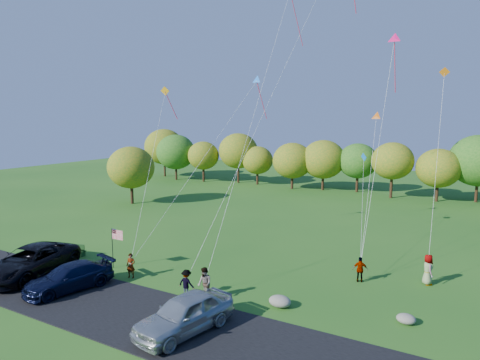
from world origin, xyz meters
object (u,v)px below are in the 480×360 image
at_px(flyer_b, 205,284).
at_px(trash_barrel, 62,259).
at_px(flyer_d, 360,270).
at_px(flyer_e, 428,269).
at_px(flyer_a, 131,266).
at_px(minivan_silver, 185,314).
at_px(minivan_dark, 30,261).
at_px(minivan_navy, 69,277).
at_px(flyer_c, 186,283).
at_px(park_bench, 76,249).

xyz_separation_m(flyer_b, trash_barrel, (-12.13, -0.08, -0.53)).
bearing_deg(flyer_d, flyer_e, -172.70).
distance_m(flyer_d, trash_barrel, 20.46).
xyz_separation_m(flyer_a, trash_barrel, (-6.06, -0.51, -0.40)).
distance_m(minivan_silver, flyer_d, 12.14).
bearing_deg(flyer_b, minivan_dark, -135.30).
height_order(minivan_navy, minivan_silver, minivan_silver).
xyz_separation_m(flyer_c, trash_barrel, (-10.98, 0.10, -0.40)).
bearing_deg(trash_barrel, minivan_dark, -85.80).
bearing_deg(park_bench, minivan_silver, -34.20).
bearing_deg(flyer_b, flyer_e, 71.17).
distance_m(minivan_dark, flyer_d, 21.32).
distance_m(minivan_navy, flyer_c, 7.19).
bearing_deg(flyer_c, flyer_d, -139.37).
bearing_deg(trash_barrel, minivan_silver, -14.88).
height_order(minivan_silver, flyer_d, minivan_silver).
height_order(flyer_e, park_bench, flyer_e).
relative_size(flyer_a, flyer_d, 1.00).
distance_m(minivan_navy, flyer_e, 21.94).
distance_m(minivan_navy, flyer_d, 17.89).
bearing_deg(flyer_a, trash_barrel, 165.24).
bearing_deg(flyer_a, flyer_c, -26.69).
bearing_deg(flyer_b, flyer_d, 77.23).
bearing_deg(flyer_d, flyer_a, 9.97).
height_order(minivan_dark, flyer_c, minivan_dark).
relative_size(flyer_a, park_bench, 1.00).
xyz_separation_m(minivan_silver, flyer_e, (9.45, 12.39, -0.01)).
xyz_separation_m(minivan_silver, flyer_d, (5.70, 10.71, -0.16)).
xyz_separation_m(minivan_dark, park_bench, (-1.00, 4.41, -0.53)).
relative_size(minivan_dark, flyer_e, 3.58).
height_order(flyer_c, flyer_e, flyer_e).
bearing_deg(park_bench, minivan_dark, -90.64).
height_order(minivan_silver, flyer_a, minivan_silver).
height_order(minivan_dark, flyer_a, minivan_dark).
relative_size(minivan_navy, flyer_a, 3.27).
bearing_deg(trash_barrel, minivan_navy, -33.57).
relative_size(flyer_b, flyer_c, 1.16).
distance_m(flyer_c, flyer_e, 14.89).
xyz_separation_m(minivan_silver, trash_barrel, (-13.47, 3.58, -0.56)).
xyz_separation_m(minivan_silver, flyer_c, (-2.49, 3.48, -0.16)).
relative_size(flyer_a, flyer_c, 1.00).
bearing_deg(flyer_a, minivan_silver, -48.51).
distance_m(minivan_silver, park_bench, 15.28).
relative_size(flyer_a, trash_barrel, 1.98).
xyz_separation_m(flyer_e, trash_barrel, (-22.91, -8.81, -0.55)).
xyz_separation_m(minivan_silver, flyer_b, (-1.34, 3.66, -0.03)).
bearing_deg(minivan_navy, park_bench, 151.69).
height_order(flyer_c, park_bench, flyer_c).
relative_size(minivan_dark, flyer_b, 3.66).
relative_size(minivan_navy, flyer_b, 2.82).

